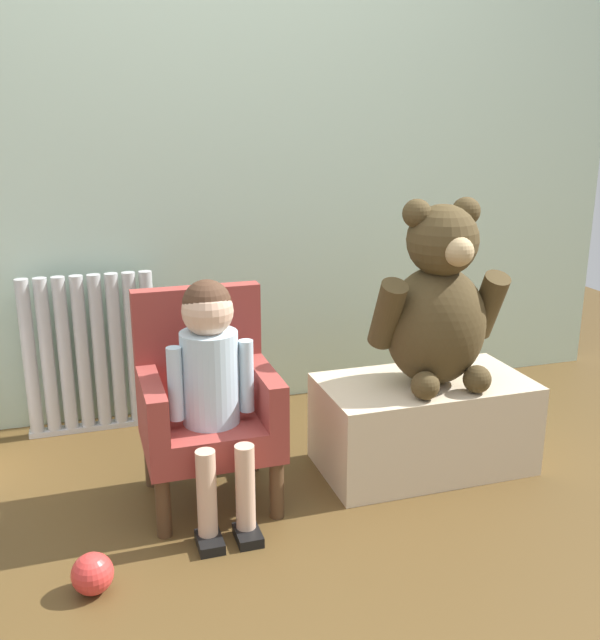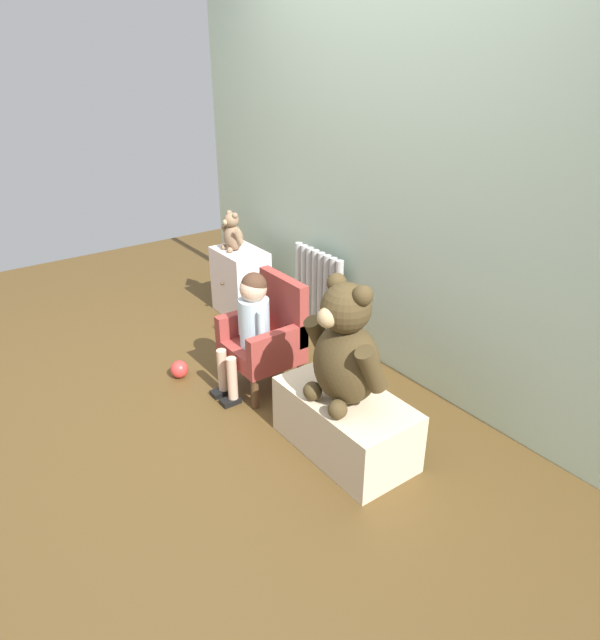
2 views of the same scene
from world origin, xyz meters
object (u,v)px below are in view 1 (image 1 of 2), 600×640
child_armchair (206,401)px  low_bench (423,423)px  large_teddy_bear (438,305)px  toy_ball (92,574)px  radiator (91,355)px  child_figure (211,367)px

child_armchair → low_bench: 0.75m
child_armchair → large_teddy_bear: (0.75, -0.06, 0.26)m
large_teddy_bear → toy_ball: large_teddy_bear is taller
child_armchair → large_teddy_bear: size_ratio=1.07×
radiator → child_figure: child_figure is taller
child_armchair → low_bench: child_armchair is taller
low_bench → child_figure: bearing=-174.2°
radiator → toy_ball: bearing=-92.8°
radiator → large_teddy_bear: large_teddy_bear is taller
low_bench → large_teddy_bear: 0.43m
low_bench → large_teddy_bear: bearing=-62.4°
child_figure → large_teddy_bear: large_teddy_bear is taller
large_teddy_bear → child_armchair: bearing=175.2°
child_figure → low_bench: (0.73, 0.07, -0.31)m
large_teddy_bear → toy_ball: 1.29m
radiator → large_teddy_bear: size_ratio=0.99×
large_teddy_bear → toy_ball: size_ratio=5.72×
child_figure → toy_ball: (-0.37, -0.29, -0.41)m
radiator → low_bench: (1.06, -0.65, -0.15)m
large_teddy_bear → child_figure: bearing=-176.6°
child_armchair → toy_ball: (-0.37, -0.40, -0.27)m
child_figure → large_teddy_bear: size_ratio=1.18×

